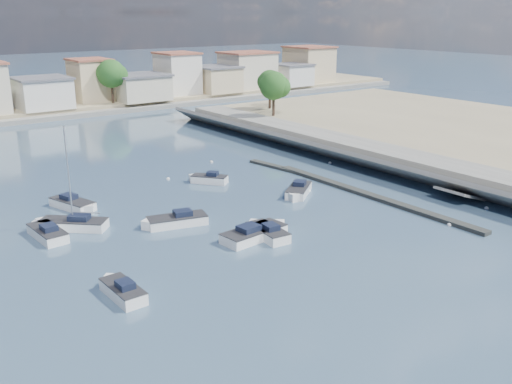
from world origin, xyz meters
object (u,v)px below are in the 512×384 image
motorboat_c (174,221)px  motorboat_e (46,233)px  sailboat (71,224)px  motorboat_f (208,179)px  motorboat_g (74,205)px  motorboat_d (298,191)px  motorboat_a (122,291)px  motorboat_h (257,233)px  motorboat_b (266,232)px

motorboat_c → motorboat_e: (-9.59, 3.87, -0.00)m
sailboat → motorboat_f: bearing=15.6°
motorboat_f → motorboat_g: same height
motorboat_d → motorboat_a: bearing=-158.0°
motorboat_e → motorboat_g: size_ratio=0.96×
motorboat_e → motorboat_g: same height
motorboat_c → motorboat_g: bearing=119.2°
motorboat_h → motorboat_a: bearing=-168.0°
motorboat_d → motorboat_f: (-4.92, 9.08, 0.00)m
motorboat_a → motorboat_e: bearing=92.9°
motorboat_a → motorboat_g: same height
motorboat_e → motorboat_f: (18.75, 5.32, -0.00)m
motorboat_h → motorboat_d: bearing=32.9°
motorboat_c → motorboat_f: (9.16, 9.19, -0.00)m
motorboat_d → sailboat: bearing=168.2°
motorboat_a → motorboat_c: bearing=45.8°
motorboat_a → motorboat_h: (12.94, 2.75, -0.00)m
motorboat_a → motorboat_f: same height
motorboat_b → sailboat: sailboat is taller
motorboat_g → motorboat_f: bearing=-0.9°
motorboat_d → motorboat_h: (-10.08, -6.53, 0.00)m
motorboat_c → motorboat_e: size_ratio=1.11×
motorboat_b → motorboat_a: bearing=-169.7°
motorboat_b → motorboat_f: bearing=74.5°
sailboat → motorboat_d: bearing=-11.8°
motorboat_b → motorboat_e: size_ratio=0.95×
motorboat_c → motorboat_f: same height
motorboat_g → sailboat: bearing=-113.2°
motorboat_a → motorboat_h: bearing=12.0°
motorboat_b → motorboat_g: same height
motorboat_c → motorboat_a: bearing=-134.2°
motorboat_g → motorboat_h: same height
motorboat_g → motorboat_b: bearing=-58.0°
motorboat_h → sailboat: 15.81m
motorboat_c → motorboat_f: 12.97m
motorboat_a → motorboat_b: 13.93m
motorboat_c → motorboat_f: bearing=45.1°
motorboat_d → sailboat: size_ratio=0.52×
motorboat_e → motorboat_f: size_ratio=1.31×
motorboat_b → sailboat: bearing=137.1°
motorboat_a → motorboat_f: bearing=45.4°
motorboat_c → motorboat_h: same height
motorboat_g → motorboat_a: bearing=-101.1°
motorboat_f → motorboat_e: bearing=-164.2°
motorboat_a → motorboat_g: 18.95m
motorboat_d → motorboat_g: same height
motorboat_d → motorboat_c: bearing=-179.6°
motorboat_g → motorboat_h: size_ratio=0.85×
motorboat_c → motorboat_f: size_ratio=1.45×
motorboat_b → motorboat_c: size_ratio=0.85×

